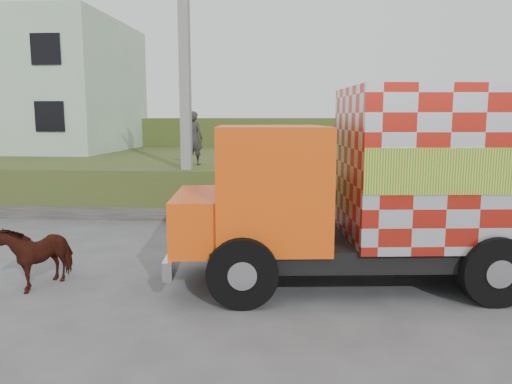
# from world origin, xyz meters

# --- Properties ---
(ground) EXTENTS (120.00, 120.00, 0.00)m
(ground) POSITION_xyz_m (0.00, 0.00, 0.00)
(ground) COLOR #474749
(ground) RESTS_ON ground
(embankment) EXTENTS (40.00, 12.00, 1.50)m
(embankment) POSITION_xyz_m (0.00, 10.00, 0.75)
(embankment) COLOR #31541C
(embankment) RESTS_ON ground
(embankment_far) EXTENTS (40.00, 12.00, 3.00)m
(embankment_far) POSITION_xyz_m (0.00, 22.00, 1.50)
(embankment_far) COLOR #31541C
(embankment_far) RESTS_ON ground
(retaining_strip) EXTENTS (16.00, 0.50, 0.40)m
(retaining_strip) POSITION_xyz_m (-2.00, 4.20, 0.20)
(retaining_strip) COLOR #595651
(retaining_strip) RESTS_ON ground
(building) EXTENTS (10.00, 8.00, 6.00)m
(building) POSITION_xyz_m (-11.00, 13.00, 4.50)
(building) COLOR #B0CFB0
(building) RESTS_ON embankment
(utility_pole) EXTENTS (1.20, 0.30, 8.00)m
(utility_pole) POSITION_xyz_m (-1.00, 4.60, 4.08)
(utility_pole) COLOR gray
(utility_pole) RESTS_ON ground
(cargo_truck) EXTENTS (8.32, 3.57, 3.61)m
(cargo_truck) POSITION_xyz_m (4.62, -0.96, 1.86)
(cargo_truck) COLOR black
(cargo_truck) RESTS_ON ground
(cow) EXTENTS (1.07, 1.53, 1.18)m
(cow) POSITION_xyz_m (-2.37, -1.77, 0.59)
(cow) COLOR #35180D
(cow) RESTS_ON ground
(pedestrian) EXTENTS (0.75, 0.62, 1.77)m
(pedestrian) POSITION_xyz_m (-1.07, 6.03, 2.38)
(pedestrian) COLOR #2A2725
(pedestrian) RESTS_ON embankment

